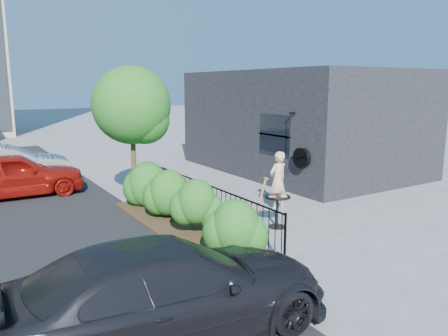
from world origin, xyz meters
TOP-DOWN VIEW (x-y plane):
  - ground at (0.00, 0.00)m, footprint 120.00×120.00m
  - shop_building at (5.50, 4.50)m, footprint 6.22×9.00m
  - fence at (-1.50, 0.00)m, footprint 0.05×6.05m
  - planting_bed at (-2.20, 0.00)m, footprint 1.30×6.00m
  - shrubs at (-2.10, 0.10)m, footprint 1.10×5.60m
  - patio_tree at (-2.24, 2.76)m, footprint 2.20×2.20m
  - cafe_table at (-0.08, -1.01)m, footprint 0.63×0.63m
  - woman at (0.95, 0.26)m, footprint 0.65×0.48m
  - shovel at (-1.26, -1.75)m, footprint 0.53×0.20m
  - car_red at (-5.16, 5.69)m, footprint 4.17×1.73m
  - car_silver at (-5.18, 7.54)m, footprint 4.42×1.83m
  - car_darkgrey at (-4.32, -3.94)m, footprint 4.80×2.14m

SIDE VIEW (x-z plane):
  - ground at x=0.00m, z-range 0.00..0.00m
  - planting_bed at x=-2.20m, z-range 0.00..0.08m
  - cafe_table at x=-0.08m, z-range 0.13..0.97m
  - fence at x=-1.50m, z-range 0.01..1.11m
  - shovel at x=-1.26m, z-range -0.09..1.45m
  - car_darkgrey at x=-4.32m, z-range 0.00..1.37m
  - shrubs at x=-2.10m, z-range 0.08..1.32m
  - car_red at x=-5.16m, z-range 0.00..1.41m
  - car_silver at x=-5.18m, z-range 0.00..1.42m
  - woman at x=0.95m, z-range 0.00..1.65m
  - shop_building at x=5.50m, z-range 0.00..4.00m
  - patio_tree at x=-2.24m, z-range 0.79..4.73m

